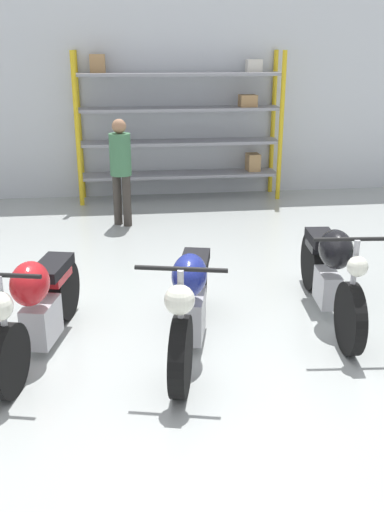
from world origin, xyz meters
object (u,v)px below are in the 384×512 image
at_px(person_near_rack, 121,164).
at_px(motorcycle_blue, 190,301).
at_px(motorcycle_black, 330,271).
at_px(shelving_rack, 184,123).
at_px(motorcycle_red, 37,306).

bearing_deg(person_near_rack, motorcycle_blue, 45.36).
bearing_deg(motorcycle_black, shelving_rack, -164.87).
distance_m(motorcycle_blue, person_near_rack, 4.04).
bearing_deg(shelving_rack, motorcycle_red, -109.42).
bearing_deg(person_near_rack, shelving_rack, -178.74).
height_order(motorcycle_red, person_near_rack, person_near_rack).
xyz_separation_m(motorcycle_black, person_near_rack, (-2.03, 3.50, 0.44)).
relative_size(shelving_rack, motorcycle_blue, 1.70).
height_order(shelving_rack, motorcycle_blue, shelving_rack).
distance_m(motorcycle_red, motorcycle_blue, 1.35).
distance_m(motorcycle_red, motorcycle_black, 2.84).
bearing_deg(motorcycle_blue, motorcycle_black, 121.38).
bearing_deg(person_near_rack, motorcycle_red, 25.80).
bearing_deg(motorcycle_blue, motorcycle_red, -81.49).
height_order(motorcycle_red, motorcycle_black, motorcycle_black).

